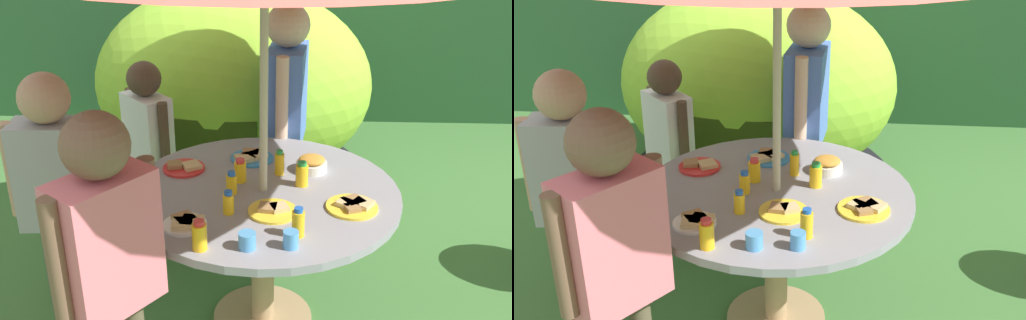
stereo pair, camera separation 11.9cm
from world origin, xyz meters
TOP-DOWN VIEW (x-y plane):
  - ground_plane at (0.00, 0.00)m, footprint 10.00×10.00m
  - hedge_backdrop at (0.00, 3.16)m, footprint 9.00×0.70m
  - garden_table at (0.00, 0.00)m, footprint 1.24×1.24m
  - wooden_chair at (-0.25, 1.32)m, footprint 0.59×0.55m
  - dome_tent at (-0.28, 1.69)m, footprint 2.18×2.18m
  - child_in_blue_shirt at (0.10, 0.83)m, footprint 0.25×0.48m
  - child_in_white_shirt at (-0.68, 0.70)m, footprint 0.32×0.32m
  - child_in_grey_shirt at (-0.92, -0.07)m, footprint 0.44×0.22m
  - child_in_pink_shirt at (-0.52, -0.68)m, footprint 0.37×0.40m
  - snack_bowl at (0.23, 0.21)m, footprint 0.15×0.15m
  - plate_front_edge at (0.05, -0.20)m, footprint 0.21×0.21m
  - plate_center_back at (0.39, -0.15)m, footprint 0.22×0.22m
  - plate_far_right at (-0.39, 0.20)m, footprint 0.20×0.20m
  - plate_mid_right at (-0.07, 0.33)m, footprint 0.21×0.21m
  - plate_mid_left at (-0.30, -0.33)m, footprint 0.18×0.18m
  - juice_bottle_near_left at (-0.14, -0.04)m, footprint 0.05×0.05m
  - juice_bottle_near_right at (0.15, -0.39)m, footprint 0.05×0.05m
  - juice_bottle_far_left at (-0.11, 0.08)m, footprint 0.06×0.06m
  - juice_bottle_center_front at (0.07, 0.17)m, footprint 0.04×0.04m
  - juice_bottle_back_edge at (-0.22, -0.50)m, footprint 0.06×0.06m
  - juice_bottle_spot_a at (-0.14, -0.22)m, footprint 0.05×0.05m
  - juice_bottle_spot_b at (0.18, 0.05)m, footprint 0.06×0.06m
  - cup_near at (-0.05, -0.48)m, footprint 0.07×0.07m
  - cup_far at (0.12, -0.47)m, footprint 0.06×0.06m

SIDE VIEW (x-z plane):
  - ground_plane at x=0.00m, z-range -0.02..0.00m
  - wooden_chair at x=-0.25m, z-range 0.07..1.09m
  - garden_table at x=0.00m, z-range 0.23..0.97m
  - dome_tent at x=-0.28m, z-range -0.01..1.40m
  - child_in_white_shirt at x=-0.68m, z-range 0.16..1.29m
  - plate_front_edge at x=0.05m, z-range 0.73..0.76m
  - plate_far_right at x=-0.39m, z-range 0.73..0.76m
  - plate_center_back at x=0.39m, z-range 0.73..0.77m
  - plate_mid_right at x=-0.07m, z-range 0.73..0.77m
  - plate_mid_left at x=-0.30m, z-range 0.73..0.77m
  - cup_near at x=-0.05m, z-range 0.74..0.80m
  - cup_far at x=0.12m, z-range 0.74..0.81m
  - snack_bowl at x=0.23m, z-range 0.73..0.81m
  - juice_bottle_spot_a at x=-0.14m, z-range 0.73..0.84m
  - juice_bottle_near_left at x=-0.14m, z-range 0.73..0.84m
  - juice_bottle_far_left at x=-0.11m, z-range 0.73..0.85m
  - juice_bottle_spot_b at x=0.18m, z-range 0.73..0.85m
  - juice_bottle_back_edge at x=-0.22m, z-range 0.73..0.86m
  - juice_bottle_center_front at x=0.07m, z-range 0.73..0.86m
  - juice_bottle_near_right at x=0.15m, z-range 0.73..0.86m
  - child_in_grey_shirt at x=-0.92m, z-range 0.18..1.48m
  - child_in_pink_shirt at x=-0.52m, z-range 0.19..1.54m
  - hedge_backdrop at x=0.00m, z-range 0.00..1.80m
  - child_in_blue_shirt at x=0.10m, z-range 0.20..1.63m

